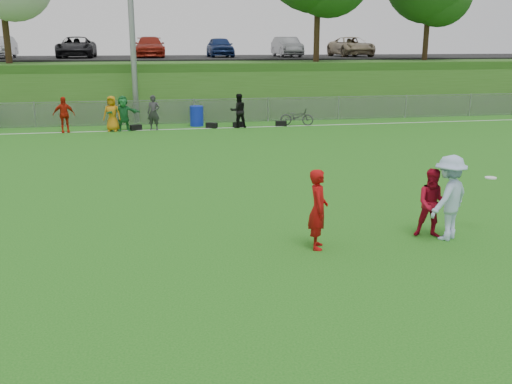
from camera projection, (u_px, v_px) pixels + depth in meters
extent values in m
plane|color=#176515|center=(283.00, 261.00, 11.30)|extent=(120.00, 120.00, 0.00)
cube|color=white|center=(198.00, 129.00, 28.38)|extent=(60.00, 0.10, 0.01)
cube|color=gray|center=(194.00, 112.00, 30.12)|extent=(58.00, 0.02, 1.20)
cube|color=gray|center=(194.00, 100.00, 29.95)|extent=(58.00, 0.04, 0.04)
cylinder|color=gray|center=(131.00, 5.00, 28.95)|extent=(0.30, 0.30, 12.00)
cube|color=#295618|center=(180.00, 81.00, 40.33)|extent=(120.00, 18.00, 3.00)
cube|color=black|center=(178.00, 58.00, 41.83)|extent=(120.00, 12.00, 0.10)
cylinder|color=black|center=(428.00, 5.00, 37.25)|extent=(0.36, 0.36, 7.00)
imported|color=#A3A3A8|center=(0.00, 47.00, 38.48)|extent=(1.52, 4.37, 1.44)
imported|color=black|center=(76.00, 47.00, 39.40)|extent=(2.39, 5.18, 1.44)
imported|color=maroon|center=(150.00, 47.00, 40.32)|extent=(2.02, 4.96, 1.44)
imported|color=navy|center=(220.00, 47.00, 41.24)|extent=(1.70, 4.23, 1.44)
imported|color=slate|center=(287.00, 47.00, 42.16)|extent=(1.52, 4.37, 1.44)
imported|color=#9C8969|center=(351.00, 47.00, 43.08)|extent=(2.39, 5.18, 1.44)
imported|color=red|center=(64.00, 115.00, 26.99)|extent=(1.05, 0.60, 1.69)
imported|color=#C07912|center=(112.00, 114.00, 27.40)|extent=(0.91, 0.69, 1.69)
imported|color=#1F7737|center=(123.00, 113.00, 27.50)|extent=(1.63, 0.72, 1.69)
imported|color=#303032|center=(154.00, 113.00, 27.77)|extent=(0.71, 0.57, 1.69)
imported|color=black|center=(238.00, 111.00, 28.54)|extent=(0.90, 0.75, 1.69)
cube|color=black|center=(136.00, 128.00, 27.88)|extent=(0.62, 0.47, 0.26)
cube|color=black|center=(212.00, 125.00, 28.57)|extent=(0.62, 0.51, 0.26)
cube|color=black|center=(238.00, 125.00, 28.82)|extent=(0.62, 0.52, 0.26)
cube|color=black|center=(281.00, 124.00, 29.23)|extent=(0.57, 0.32, 0.26)
imported|color=#A40B0B|center=(318.00, 209.00, 11.81)|extent=(0.54, 0.70, 1.69)
imported|color=#A30B21|center=(433.00, 203.00, 12.49)|extent=(0.91, 0.81, 1.55)
imported|color=#AAC3EC|center=(449.00, 198.00, 12.34)|extent=(1.39, 1.25, 1.87)
cylinder|color=silver|center=(491.00, 178.00, 12.76)|extent=(0.26, 0.26, 0.02)
cylinder|color=#1025B6|center=(197.00, 116.00, 29.20)|extent=(0.80, 0.80, 1.02)
imported|color=#2E2E30|center=(297.00, 117.00, 29.42)|extent=(1.80, 1.12, 0.89)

